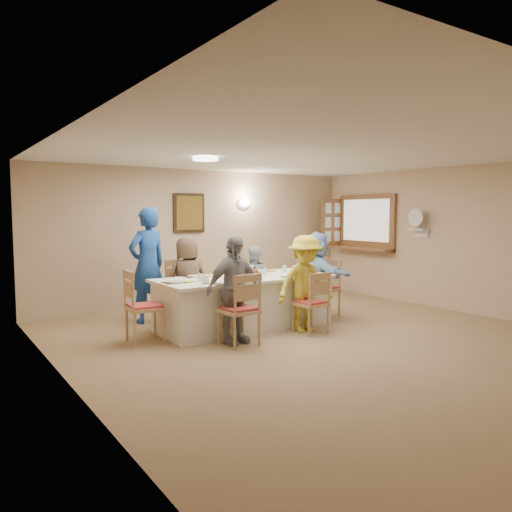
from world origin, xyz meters
TOP-DOWN VIEW (x-y plane):
  - ground at (0.00, 0.00)m, footprint 7.00×7.00m
  - room_walls at (0.00, 0.00)m, footprint 7.00×7.00m
  - wall_picture at (-0.30, 3.46)m, footprint 0.62×0.05m
  - wall_sconce at (0.90, 3.44)m, footprint 0.26×0.09m
  - ceiling_light at (-1.00, 1.50)m, footprint 0.36×0.36m
  - serving_hatch at (3.21, 2.40)m, footprint 0.06×1.50m
  - hatch_sill at (3.09, 2.40)m, footprint 0.30×1.50m
  - shutter_door at (2.95, 3.16)m, footprint 0.55×0.04m
  - fan_shelf at (3.13, 1.05)m, footprint 0.22×0.36m
  - desk_fan at (3.10, 1.05)m, footprint 0.30×0.30m
  - dining_table at (-0.47, 1.31)m, footprint 2.64×1.12m
  - chair_back_left at (-1.07, 2.11)m, footprint 0.50×0.50m
  - chair_back_right at (0.13, 2.11)m, footprint 0.51×0.51m
  - chair_front_left at (-1.07, 0.51)m, footprint 0.47×0.47m
  - chair_front_right at (0.13, 0.51)m, footprint 0.43×0.43m
  - chair_left_end at (-2.02, 1.31)m, footprint 0.50×0.50m
  - chair_right_end at (1.08, 1.31)m, footprint 0.50×0.50m
  - diner_back_left at (-1.07, 1.99)m, footprint 0.74×0.55m
  - diner_back_right at (0.13, 1.99)m, footprint 0.61×0.50m
  - diner_front_left at (-1.07, 0.63)m, footprint 0.90×0.52m
  - diner_front_right at (0.13, 0.63)m, footprint 1.02×0.73m
  - diner_right_end at (0.95, 1.31)m, footprint 1.40×0.73m
  - caregiver at (-1.52, 2.46)m, footprint 0.86×0.74m
  - placemat_fl at (-1.07, 0.89)m, footprint 0.36×0.27m
  - plate_fl at (-1.07, 0.89)m, footprint 0.24×0.24m
  - napkin_fl at (-0.89, 0.84)m, footprint 0.14×0.14m
  - placemat_fr at (0.13, 0.89)m, footprint 0.35×0.26m
  - plate_fr at (0.13, 0.89)m, footprint 0.25×0.25m
  - napkin_fr at (0.31, 0.84)m, footprint 0.13×0.13m
  - placemat_bl at (-1.07, 1.73)m, footprint 0.33×0.24m
  - plate_bl at (-1.07, 1.73)m, footprint 0.23×0.23m
  - napkin_bl at (-0.89, 1.68)m, footprint 0.14×0.14m
  - placemat_br at (0.13, 1.73)m, footprint 0.35×0.26m
  - plate_br at (0.13, 1.73)m, footprint 0.23×0.23m
  - napkin_br at (0.31, 1.68)m, footprint 0.14×0.14m
  - placemat_le at (-1.57, 1.31)m, footprint 0.35×0.26m
  - plate_le at (-1.57, 1.31)m, footprint 0.24×0.24m
  - napkin_le at (-1.39, 1.26)m, footprint 0.15×0.15m
  - placemat_re at (0.65, 1.31)m, footprint 0.36×0.27m
  - plate_re at (0.65, 1.31)m, footprint 0.24×0.24m
  - napkin_re at (0.83, 1.26)m, footprint 0.13×0.13m
  - teacup_a at (-1.29, 0.99)m, footprint 0.18×0.18m
  - teacup_b at (-0.04, 1.81)m, footprint 0.12×0.12m
  - bowl_a at (-0.71, 1.10)m, footprint 0.33×0.33m
  - bowl_b at (-0.11, 1.59)m, footprint 0.33×0.33m
  - condiment_ketchup at (-0.54, 1.35)m, footprint 0.14×0.14m
  - condiment_brown at (-0.41, 1.34)m, footprint 0.14×0.14m
  - condiment_malt at (-0.33, 1.24)m, footprint 0.22×0.22m
  - drinking_glass at (-0.62, 1.36)m, footprint 0.07×0.07m

SIDE VIEW (x-z plane):
  - ground at x=0.00m, z-range 0.00..0.00m
  - dining_table at x=-0.47m, z-range 0.00..0.76m
  - chair_front_right at x=0.13m, z-range 0.00..0.88m
  - chair_right_end at x=1.08m, z-range 0.00..0.94m
  - chair_back_right at x=0.13m, z-range 0.00..0.94m
  - chair_front_left at x=-1.07m, z-range 0.00..0.95m
  - chair_left_end at x=-2.02m, z-range 0.00..0.97m
  - chair_back_left at x=-1.07m, z-range 0.00..0.98m
  - diner_back_right at x=0.13m, z-range 0.00..1.16m
  - diner_back_left at x=-1.07m, z-range 0.00..1.36m
  - diner_front_right at x=0.13m, z-range 0.00..1.38m
  - diner_right_end at x=0.95m, z-range 0.00..1.40m
  - diner_front_left at x=-1.07m, z-range 0.00..1.42m
  - placemat_fl at x=-1.07m, z-range 0.76..0.77m
  - placemat_fr at x=0.13m, z-range 0.76..0.77m
  - placemat_bl at x=-1.07m, z-range 0.76..0.77m
  - placemat_br at x=0.13m, z-range 0.76..0.77m
  - placemat_le at x=-1.57m, z-range 0.76..0.77m
  - placemat_re at x=0.65m, z-range 0.76..0.77m
  - napkin_fl at x=-0.89m, z-range 0.77..0.77m
  - napkin_fr at x=0.31m, z-range 0.77..0.77m
  - napkin_bl at x=-0.89m, z-range 0.77..0.77m
  - napkin_br at x=0.31m, z-range 0.77..0.77m
  - napkin_le at x=-1.39m, z-range 0.77..0.77m
  - napkin_re at x=0.83m, z-range 0.77..0.77m
  - plate_fl at x=-1.07m, z-range 0.77..0.78m
  - plate_fr at x=0.13m, z-range 0.77..0.78m
  - plate_bl at x=-1.07m, z-range 0.77..0.78m
  - plate_br at x=0.13m, z-range 0.77..0.78m
  - plate_le at x=-1.57m, z-range 0.77..0.78m
  - plate_re at x=0.65m, z-range 0.77..0.78m
  - bowl_a at x=-0.71m, z-range 0.76..0.82m
  - bowl_b at x=-0.11m, z-range 0.76..0.82m
  - teacup_a at x=-1.29m, z-range 0.76..0.84m
  - teacup_b at x=-0.04m, z-range 0.76..0.85m
  - drinking_glass at x=-0.62m, z-range 0.76..0.87m
  - condiment_malt at x=-0.33m, z-range 0.76..0.93m
  - condiment_brown at x=-0.41m, z-range 0.76..0.95m
  - condiment_ketchup at x=-0.54m, z-range 0.76..0.98m
  - caregiver at x=-1.52m, z-range 0.00..1.80m
  - hatch_sill at x=3.09m, z-range 0.95..1.00m
  - fan_shelf at x=3.13m, z-range 1.39..1.41m
  - serving_hatch at x=3.21m, z-range 0.92..2.08m
  - shutter_door at x=2.95m, z-range 1.00..2.00m
  - room_walls at x=0.00m, z-range -1.99..5.01m
  - desk_fan at x=3.10m, z-range 1.41..1.69m
  - wall_picture at x=-0.30m, z-range 1.34..2.06m
  - wall_sconce at x=0.90m, z-range 1.81..1.99m
  - ceiling_light at x=-1.00m, z-range 2.45..2.50m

